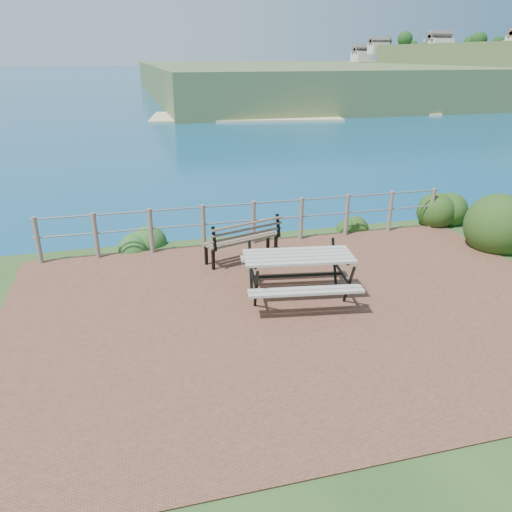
# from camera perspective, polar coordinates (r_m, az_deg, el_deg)

# --- Properties ---
(ground) EXTENTS (10.00, 7.00, 0.12)m
(ground) POSITION_cam_1_polar(r_m,az_deg,el_deg) (8.64, 5.28, -6.22)
(ground) COLOR brown
(ground) RESTS_ON ground
(ocean) EXTENTS (1200.00, 1200.00, 0.00)m
(ocean) POSITION_cam_1_polar(r_m,az_deg,el_deg) (207.18, -14.89, 20.30)
(ocean) COLOR #136276
(ocean) RESTS_ON ground
(safety_railing) EXTENTS (9.40, 0.10, 1.00)m
(safety_railing) POSITION_cam_1_polar(r_m,az_deg,el_deg) (11.36, -0.30, 4.11)
(safety_railing) COLOR #6B5B4C
(safety_railing) RESTS_ON ground
(distant_bay) EXTENTS (290.00, 232.36, 24.00)m
(distant_bay) POSITION_cam_1_polar(r_m,az_deg,el_deg) (273.69, 26.79, 18.74)
(distant_bay) COLOR #4F6231
(distant_bay) RESTS_ON ground
(picnic_table) EXTENTS (2.00, 1.64, 0.80)m
(picnic_table) POSITION_cam_1_polar(r_m,az_deg,el_deg) (8.86, 4.79, -1.75)
(picnic_table) COLOR gray
(picnic_table) RESTS_ON ground
(park_bench) EXTENTS (1.71, 0.90, 0.94)m
(park_bench) POSITION_cam_1_polar(r_m,az_deg,el_deg) (10.42, -1.65, 2.66)
(park_bench) COLOR brown
(park_bench) RESTS_ON ground
(shrub_right_front) EXTENTS (1.51, 1.51, 2.14)m
(shrub_right_front) POSITION_cam_1_polar(r_m,az_deg,el_deg) (12.65, 25.09, 1.12)
(shrub_right_front) COLOR #1E3D12
(shrub_right_front) RESTS_ON ground
(shrub_right_edge) EXTENTS (1.21, 1.21, 1.72)m
(shrub_right_edge) POSITION_cam_1_polar(r_m,az_deg,el_deg) (13.68, 20.99, 3.24)
(shrub_right_edge) COLOR #1E3D12
(shrub_right_edge) RESTS_ON ground
(shrub_lip_west) EXTENTS (0.86, 0.86, 0.63)m
(shrub_lip_west) POSITION_cam_1_polar(r_m,az_deg,el_deg) (11.58, -13.13, 0.85)
(shrub_lip_west) COLOR #274F1D
(shrub_lip_west) RESTS_ON ground
(shrub_lip_east) EXTENTS (0.72, 0.72, 0.45)m
(shrub_lip_east) POSITION_cam_1_polar(r_m,az_deg,el_deg) (12.81, 10.56, 3.13)
(shrub_lip_east) COLOR #1E3D12
(shrub_lip_east) RESTS_ON ground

